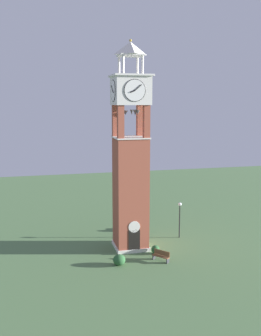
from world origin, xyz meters
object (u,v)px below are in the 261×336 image
at_px(lamp_post, 180,213).
at_px(trash_bin, 139,226).
at_px(clock_tower, 131,165).
at_px(park_bench, 161,256).

bearing_deg(lamp_post, trash_bin, 133.50).
distance_m(clock_tower, park_bench, 8.74).
bearing_deg(trash_bin, clock_tower, -114.05).
distance_m(lamp_post, trash_bin, 5.35).
xyz_separation_m(park_bench, trash_bin, (0.36, 8.81, -0.08)).
relative_size(park_bench, lamp_post, 0.40).
distance_m(clock_tower, trash_bin, 9.48).
height_order(clock_tower, park_bench, clock_tower).
bearing_deg(park_bench, trash_bin, 87.67).
bearing_deg(park_bench, lamp_post, 54.85).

